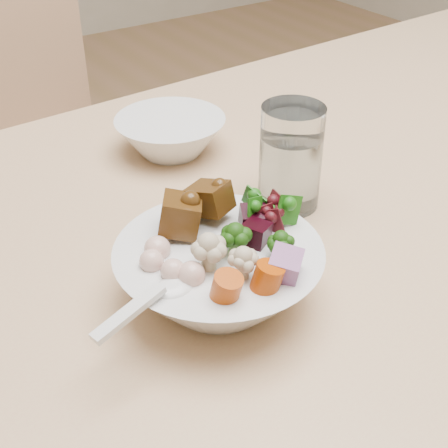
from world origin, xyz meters
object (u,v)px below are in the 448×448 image
at_px(water_glass, 290,161).
at_px(food_bowl, 219,269).
at_px(chair_far, 28,164).
at_px(dining_table, 389,222).
at_px(side_bowl, 171,135).

bearing_deg(water_glass, food_bowl, -149.74).
xyz_separation_m(chair_far, food_bowl, (-0.03, -0.75, 0.24)).
relative_size(dining_table, chair_far, 1.69).
bearing_deg(dining_table, water_glass, 168.12).
height_order(chair_far, food_bowl, chair_far).
relative_size(chair_far, side_bowl, 6.34).
relative_size(food_bowl, water_glass, 1.59).
bearing_deg(water_glass, dining_table, -9.06).
distance_m(dining_table, food_bowl, 0.36).
bearing_deg(side_bowl, chair_far, 99.99).
xyz_separation_m(dining_table, chair_far, (-0.30, 0.68, -0.13)).
bearing_deg(side_bowl, dining_table, -46.13).
bearing_deg(side_bowl, water_glass, -75.93).
bearing_deg(chair_far, dining_table, -74.33).
height_order(chair_far, water_glass, chair_far).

